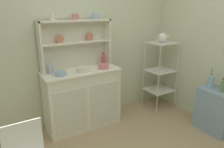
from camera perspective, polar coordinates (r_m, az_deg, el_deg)
The scene contains 16 objects.
wall_back at distance 3.12m, azimuth -9.14°, elevation 9.31°, with size 3.84×0.05×2.50m, color beige.
hutch_cabinet at distance 3.09m, azimuth -8.01°, elevation -6.45°, with size 1.08×0.45×0.86m.
hutch_shelf_unit at distance 3.01m, azimuth -9.95°, elevation 8.98°, with size 1.01×0.18×0.68m.
bakers_rack at distance 3.64m, azimuth 12.99°, elevation 1.71°, with size 0.43×0.39×1.15m.
side_shelf_blue at distance 3.32m, azimuth 26.08°, elevation -8.97°, with size 0.28×0.48×0.61m, color #849EBC.
cup_cream_0 at distance 2.84m, azimuth -15.84°, elevation 14.61°, with size 0.08×0.07×0.08m.
cup_rose_1 at distance 2.94m, azimuth -10.00°, elevation 15.07°, with size 0.09×0.08×0.08m.
cup_sky_2 at distance 3.06m, azimuth -4.57°, elevation 15.37°, with size 0.10×0.08×0.08m.
bowl_mixing_large at distance 2.77m, azimuth -13.78°, elevation 0.15°, with size 0.15×0.15×0.06m, color #8EB2D1.
bowl_floral_medium at distance 2.87m, azimuth -7.80°, elevation 1.20°, with size 0.17×0.17×0.06m, color silver.
bowl_cream_small at distance 3.00m, azimuth -2.29°, elevation 2.11°, with size 0.15×0.15×0.06m, color #D17A84.
jam_bottle at distance 3.17m, azimuth -2.38°, elevation 3.86°, with size 0.06×0.06×0.19m.
utensil_jar at distance 2.88m, azimuth -16.34°, elevation 1.24°, with size 0.08×0.08×0.25m.
porcelain_teapot at distance 3.54m, azimuth 13.54°, elevation 9.58°, with size 0.24×0.15×0.18m.
flower_vase at distance 3.23m, azimuth 25.28°, elevation -1.75°, with size 0.08×0.08×0.32m.
oil_bottle at distance 3.16m, azimuth 27.74°, elevation -3.00°, with size 0.06×0.06×0.19m.
Camera 1 is at (-1.17, -1.24, 1.70)m, focal length 33.70 mm.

